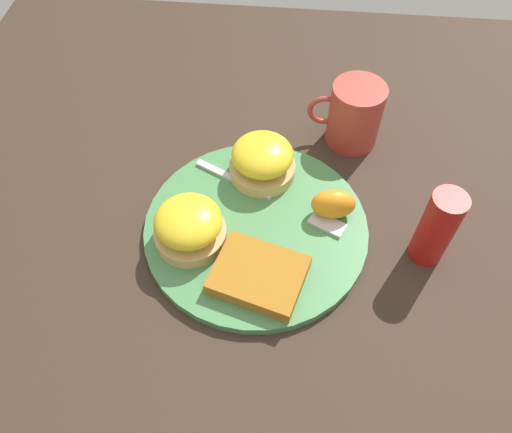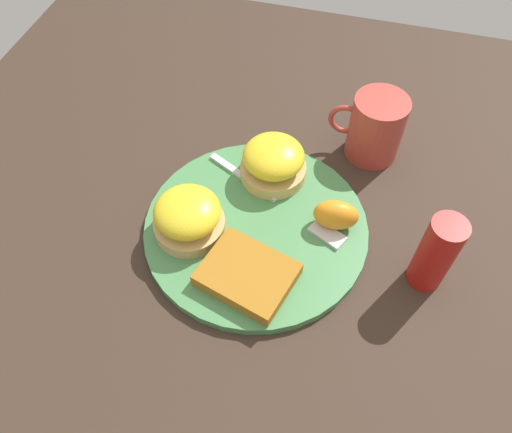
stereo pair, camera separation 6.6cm
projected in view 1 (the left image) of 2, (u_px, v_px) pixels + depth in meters
ground_plane at (256, 231)px, 0.69m from camera, size 1.10×1.10×0.00m
plate at (256, 228)px, 0.68m from camera, size 0.30×0.30×0.01m
sandwich_benedict_left at (265, 160)px, 0.71m from camera, size 0.10×0.10×0.06m
sandwich_benedict_right at (189, 226)px, 0.64m from camera, size 0.10×0.10×0.06m
hashbrown_patty at (259, 275)px, 0.62m from camera, size 0.13×0.11×0.02m
orange_wedge at (333, 204)px, 0.67m from camera, size 0.06×0.04×0.04m
fork at (277, 200)px, 0.70m from camera, size 0.22×0.12×0.00m
cup at (354, 115)px, 0.75m from camera, size 0.11×0.08×0.10m
condiment_bottle at (437, 228)px, 0.62m from camera, size 0.04×0.04×0.12m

